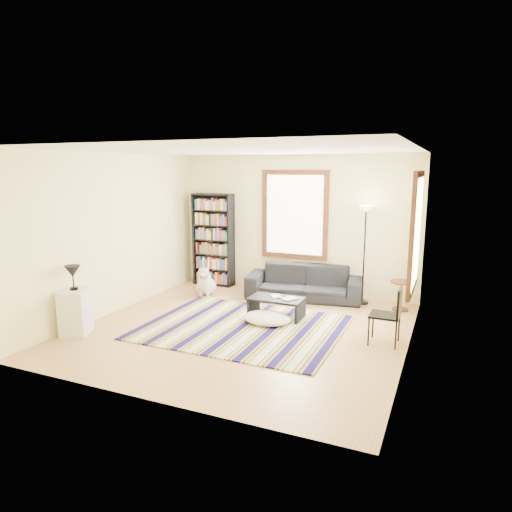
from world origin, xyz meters
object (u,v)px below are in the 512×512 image
at_px(floor_cushion, 267,318).
at_px(floor_lamp, 364,256).
at_px(sofa, 304,282).
at_px(white_cabinet, 76,312).
at_px(side_table, 401,296).
at_px(coffee_table, 276,308).
at_px(bookshelf, 213,240).
at_px(dog, 206,281).
at_px(folding_chair, 385,315).

xyz_separation_m(floor_cushion, floor_lamp, (1.22, 1.79, 0.83)).
distance_m(sofa, floor_cushion, 1.71).
bearing_deg(white_cabinet, side_table, 11.11).
bearing_deg(side_table, coffee_table, -145.63).
height_order(floor_cushion, floor_lamp, floor_lamp).
height_order(bookshelf, coffee_table, bookshelf).
height_order(floor_cushion, side_table, side_table).
height_order(sofa, dog, sofa).
xyz_separation_m(sofa, white_cabinet, (-2.66, -3.27, 0.02)).
bearing_deg(floor_cushion, floor_lamp, 55.72).
bearing_deg(folding_chair, sofa, 135.32).
bearing_deg(sofa, bookshelf, 163.46).
bearing_deg(sofa, floor_cushion, -102.78).
relative_size(folding_chair, dog, 1.45).
distance_m(bookshelf, white_cabinet, 3.63).
height_order(coffee_table, floor_lamp, floor_lamp).
height_order(bookshelf, side_table, bookshelf).
relative_size(sofa, white_cabinet, 3.18).
bearing_deg(folding_chair, floor_cushion, 177.29).
bearing_deg(white_cabinet, sofa, 26.26).
bearing_deg(side_table, white_cabinet, -144.30).
distance_m(sofa, folding_chair, 2.54).
xyz_separation_m(folding_chair, dog, (-3.68, 1.25, -0.13)).
xyz_separation_m(coffee_table, folding_chair, (1.86, -0.45, 0.25)).
height_order(floor_cushion, white_cabinet, white_cabinet).
xyz_separation_m(coffee_table, floor_cushion, (-0.03, -0.35, -0.08)).
distance_m(side_table, folding_chair, 1.77).
relative_size(bookshelf, side_table, 3.70).
relative_size(side_table, white_cabinet, 0.77).
bearing_deg(folding_chair, coffee_table, 166.70).
bearing_deg(folding_chair, bookshelf, 152.86).
bearing_deg(side_table, dog, -172.17).
bearing_deg(coffee_table, floor_lamp, 50.41).
bearing_deg(folding_chair, white_cabinet, -161.21).
relative_size(floor_lamp, side_table, 3.44).
bearing_deg(white_cabinet, floor_lamp, 17.09).
bearing_deg(bookshelf, floor_cushion, -43.52).
bearing_deg(bookshelf, floor_lamp, -2.96).
height_order(bookshelf, white_cabinet, bookshelf).
bearing_deg(side_table, folding_chair, -91.63).
bearing_deg(floor_lamp, folding_chair, -70.66).
height_order(side_table, white_cabinet, white_cabinet).
distance_m(floor_cushion, dog, 2.14).
distance_m(sofa, side_table, 1.84).
bearing_deg(dog, white_cabinet, -120.84).
distance_m(sofa, bookshelf, 2.28).
height_order(sofa, coffee_table, sofa).
relative_size(sofa, floor_lamp, 1.20).
relative_size(floor_cushion, dog, 1.35).
bearing_deg(sofa, coffee_table, -102.41).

